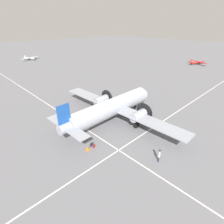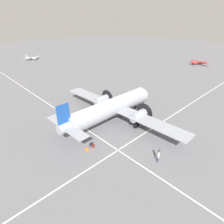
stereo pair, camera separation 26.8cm
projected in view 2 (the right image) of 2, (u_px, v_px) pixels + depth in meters
The scene contains 10 objects.
ground_plane at pixel (112, 121), 29.12m from camera, with size 300.00×300.00×0.00m, color slate.
apron_line_eastwest at pixel (140, 136), 25.27m from camera, with size 120.00×0.16×0.01m.
apron_line_northsouth at pixel (90, 131), 26.28m from camera, with size 0.16×120.00×0.01m.
airliner_main at pixel (114, 106), 28.23m from camera, with size 18.73×24.87×5.77m.
crew_foreground at pixel (159, 155), 20.12m from camera, with size 0.50×0.38×1.67m.
suitcase_near_door at pixel (93, 146), 22.84m from camera, with size 0.35×0.14×0.48m.
suitcase_upright_spare at pixel (91, 144), 23.14m from camera, with size 0.51×0.13×0.51m.
light_aircraft_distant at pixel (32, 58), 76.11m from camera, with size 8.46×6.55×1.75m.
light_aircraft_taxiing at pixel (199, 63), 67.59m from camera, with size 6.74×8.67×1.79m.
traffic_cone at pixel (87, 148), 22.37m from camera, with size 0.47×0.47×0.62m.
Camera 2 is at (17.40, 18.25, 14.65)m, focal length 28.00 mm.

